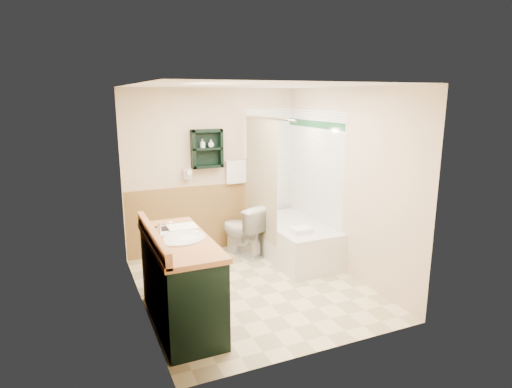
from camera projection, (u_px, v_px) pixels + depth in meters
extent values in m
plane|color=beige|center=(252.00, 287.00, 5.25)|extent=(3.00, 3.00, 0.00)
cube|color=#F4E3BF|center=(212.00, 171.00, 6.33)|extent=(2.60, 0.04, 2.40)
cube|color=#F4E3BF|center=(136.00, 203.00, 4.46)|extent=(0.04, 3.00, 2.40)
cube|color=#F4E3BF|center=(346.00, 182.00, 5.50)|extent=(0.04, 3.00, 2.40)
cube|color=white|center=(252.00, 84.00, 4.70)|extent=(2.60, 3.00, 0.04)
cube|color=black|center=(207.00, 149.00, 6.11)|extent=(0.45, 0.15, 0.55)
cylinder|color=silver|center=(266.00, 118.00, 5.68)|extent=(0.03, 1.60, 0.03)
cube|color=black|center=(181.00, 281.00, 4.33)|extent=(0.59, 1.44, 0.91)
cube|color=silver|center=(294.00, 241.00, 6.12)|extent=(0.79, 1.50, 0.53)
imported|color=silver|center=(243.00, 230.00, 6.23)|extent=(0.66, 0.86, 0.75)
cube|color=white|center=(182.00, 228.00, 4.49)|extent=(0.29, 0.23, 0.04)
imported|color=black|center=(155.00, 221.00, 4.44)|extent=(0.16, 0.04, 0.21)
cube|color=white|center=(301.00, 230.00, 5.62)|extent=(0.25, 0.21, 0.07)
imported|color=silver|center=(202.00, 146.00, 6.07)|extent=(0.08, 0.13, 0.06)
imported|color=silver|center=(211.00, 144.00, 6.12)|extent=(0.11, 0.13, 0.09)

